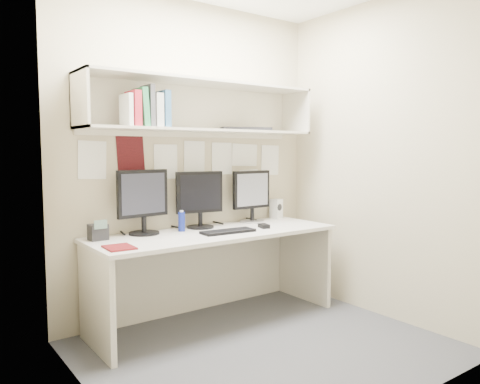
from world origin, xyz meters
TOP-DOWN VIEW (x-y plane):
  - floor at (0.00, 0.00)m, footprint 2.40×2.00m
  - wall_back at (0.00, 1.00)m, footprint 2.40×0.02m
  - wall_front at (0.00, -1.00)m, footprint 2.40×0.02m
  - wall_left at (-1.20, 0.00)m, footprint 0.02×2.00m
  - wall_right at (1.20, 0.00)m, footprint 0.02×2.00m
  - desk at (0.00, 0.65)m, footprint 2.00×0.70m
  - overhead_hutch at (0.00, 0.86)m, footprint 2.00×0.38m
  - pinned_papers at (0.00, 0.99)m, footprint 1.92×0.01m
  - monitor_left at (-0.51, 0.87)m, footprint 0.43×0.23m
  - monitor_center at (-0.01, 0.87)m, footprint 0.40×0.22m
  - monitor_right at (0.54, 0.87)m, footprint 0.40×0.22m
  - keyboard at (0.05, 0.53)m, footprint 0.44×0.18m
  - mouse at (0.42, 0.55)m, footprint 0.09×0.12m
  - speaker at (0.87, 0.92)m, footprint 0.11×0.11m
  - blue_bottle at (-0.21, 0.81)m, footprint 0.05×0.05m
  - maroon_notebook at (-0.86, 0.47)m, footprint 0.19×0.22m
  - desk_phone at (-0.87, 0.84)m, footprint 0.13×0.12m
  - book_stack at (-0.53, 0.75)m, footprint 0.33×0.19m
  - hutch_tray at (0.45, 0.84)m, footprint 0.46×0.31m

SIDE VIEW (x-z plane):
  - floor at x=0.00m, z-range -0.01..0.01m
  - desk at x=0.00m, z-range 0.00..0.73m
  - maroon_notebook at x=-0.86m, z-range 0.73..0.74m
  - keyboard at x=0.05m, z-range 0.73..0.75m
  - mouse at x=0.42m, z-range 0.73..0.76m
  - desk_phone at x=-0.87m, z-range 0.71..0.86m
  - blue_bottle at x=-0.21m, z-range 0.73..0.89m
  - speaker at x=0.87m, z-range 0.73..0.91m
  - monitor_right at x=0.54m, z-range 0.75..1.21m
  - monitor_center at x=-0.01m, z-range 0.75..1.22m
  - monitor_left at x=-0.51m, z-range 0.75..1.24m
  - pinned_papers at x=0.00m, z-range 1.01..1.49m
  - wall_back at x=0.00m, z-range 0.00..2.60m
  - wall_front at x=0.00m, z-range 0.00..2.60m
  - wall_left at x=-1.20m, z-range 0.00..2.60m
  - wall_right at x=1.20m, z-range 0.00..2.60m
  - hutch_tray at x=0.45m, z-range 1.54..1.57m
  - book_stack at x=-0.53m, z-range 1.52..1.82m
  - overhead_hutch at x=0.00m, z-range 1.52..1.92m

